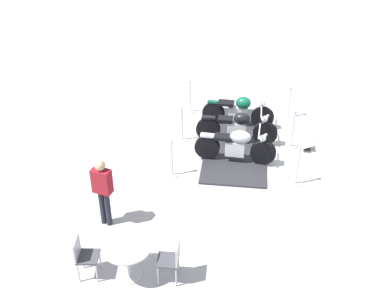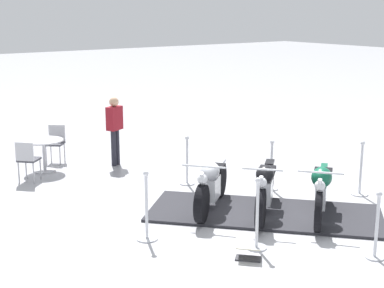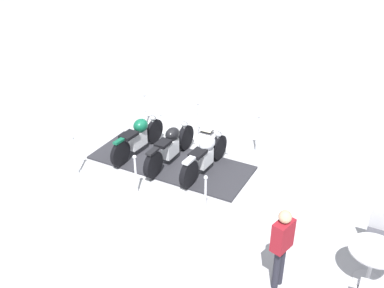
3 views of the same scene
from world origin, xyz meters
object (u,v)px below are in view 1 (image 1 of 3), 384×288
object	(u,v)px
stanchion_right_mid	(292,135)
stanchion_left_mid	(182,129)
motorcycle_chrome	(236,145)
stanchion_left_rear	(190,102)
stanchion_left_front	(172,164)
cafe_chair_near_table	(84,255)
cafe_table	(128,254)
cafe_chair_across_table	(172,259)
bystander_person	(103,187)
info_placard	(307,147)
stanchion_right_rear	(289,106)
motorcycle_forest	(239,110)
motorcycle_black	(238,127)
stanchion_right_front	(297,172)

from	to	relation	value
stanchion_right_mid	stanchion_left_mid	xyz separation A→B (m)	(2.26, 2.08, -0.03)
motorcycle_chrome	stanchion_left_rear	bearing A→B (deg)	122.99
stanchion_left_front	cafe_chair_near_table	world-z (taller)	stanchion_left_front
cafe_table	cafe_chair_across_table	distance (m)	0.82
bystander_person	cafe_chair_near_table	bearing A→B (deg)	-163.24
stanchion_left_mid	cafe_table	size ratio (longest dim) A/B	1.16
cafe_table	cafe_chair_across_table	xyz separation A→B (m)	(-0.59, -0.57, -0.04)
stanchion_left_rear	stanchion_right_mid	bearing A→B (deg)	-167.35
motorcycle_chrome	info_placard	xyz separation A→B (m)	(-0.81, -1.97, -0.45)
stanchion_left_front	stanchion_right_rear	xyz separation A→B (m)	(0.13, -4.68, 0.04)
motorcycle_forest	stanchion_left_mid	size ratio (longest dim) A/B	1.64
cafe_chair_near_table	bystander_person	distance (m)	1.56
motorcycle_forest	cafe_chair_near_table	distance (m)	6.77
motorcycle_black	stanchion_left_mid	size ratio (longest dim) A/B	1.70
stanchion_left_rear	bystander_person	distance (m)	5.67
stanchion_right_rear	cafe_table	xyz separation A→B (m)	(-2.23, 7.37, 0.19)
stanchion_right_mid	cafe_chair_across_table	bearing A→B (deg)	106.42
motorcycle_forest	cafe_table	bearing A→B (deg)	-103.03
stanchion_right_mid	info_placard	distance (m)	0.53
stanchion_left_mid	stanchion_right_mid	bearing A→B (deg)	-137.42
stanchion_left_front	bystander_person	world-z (taller)	bystander_person
motorcycle_chrome	stanchion_left_mid	world-z (taller)	stanchion_left_mid
stanchion_left_front	stanchion_right_mid	bearing A→B (deg)	-107.48
cafe_table	bystander_person	size ratio (longest dim) A/B	0.55
bystander_person	cafe_chair_across_table	bearing A→B (deg)	-114.46
motorcycle_chrome	info_placard	size ratio (longest dim) A/B	3.97
stanchion_left_mid	info_placard	bearing A→B (deg)	-138.69
cafe_chair_across_table	info_placard	bearing A→B (deg)	-121.55
stanchion_left_front	stanchion_left_mid	bearing A→B (deg)	-47.42
motorcycle_chrome	stanchion_left_front	size ratio (longest dim) A/B	1.65
motorcycle_forest	stanchion_left_front	distance (m)	3.17
stanchion_right_front	cafe_chair_across_table	distance (m)	4.22
motorcycle_forest	stanchion_right_rear	bearing A→B (deg)	31.56
motorcycle_black	stanchion_left_rear	bearing A→B (deg)	132.30
stanchion_left_mid	cafe_chair_near_table	distance (m)	5.36
stanchion_right_rear	cafe_chair_near_table	distance (m)	8.16
cafe_chair_near_table	stanchion_left_front	bearing A→B (deg)	66.66
stanchion_right_rear	cafe_chair_near_table	xyz separation A→B (m)	(-1.68, 7.98, 0.15)
motorcycle_chrome	cafe_chair_across_table	xyz separation A→B (m)	(-2.06, 3.75, -0.00)
motorcycle_forest	stanchion_right_mid	xyz separation A→B (m)	(-1.76, -0.29, -0.17)
stanchion_left_front	cafe_chair_near_table	xyz separation A→B (m)	(-1.55, 3.30, 0.19)
motorcycle_black	stanchion_right_mid	world-z (taller)	stanchion_right_mid
motorcycle_forest	stanchion_right_rear	world-z (taller)	stanchion_right_rear
stanchion_right_rear	bystander_person	size ratio (longest dim) A/B	0.64
stanchion_left_mid	info_placard	size ratio (longest dim) A/B	2.40
motorcycle_black	cafe_chair_near_table	world-z (taller)	motorcycle_black
motorcycle_chrome	bystander_person	xyz separation A→B (m)	(0.11, 3.86, 0.45)
motorcycle_chrome	motorcycle_black	bearing A→B (deg)	93.44
stanchion_right_front	motorcycle_chrome	bearing A→B (deg)	14.99
cafe_chair_near_table	motorcycle_forest	bearing A→B (deg)	60.90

